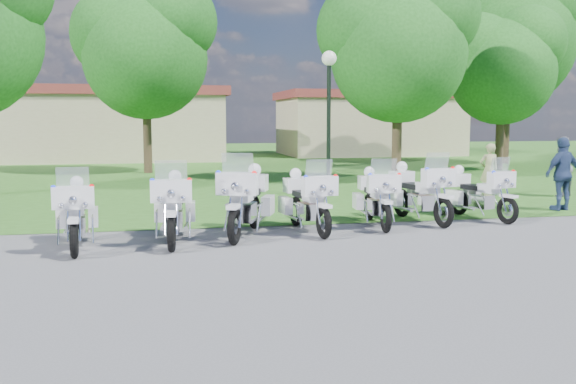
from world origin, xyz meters
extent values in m
plane|color=slate|center=(0.00, 0.00, 0.00)|extent=(100.00, 100.00, 0.00)
cube|color=#346820|center=(0.00, 27.00, 0.00)|extent=(100.00, 48.00, 0.01)
torus|color=black|center=(-4.05, 0.50, 0.31)|extent=(0.17, 0.64, 0.64)
torus|color=black|center=(-4.17, 2.11, 0.31)|extent=(0.17, 0.64, 0.64)
cube|color=white|center=(-4.05, 0.48, 0.65)|extent=(0.20, 0.43, 0.07)
cube|color=white|center=(-4.07, 0.72, 1.00)|extent=(0.70, 0.28, 0.38)
cube|color=silver|center=(-4.07, 0.77, 1.33)|extent=(0.54, 0.15, 0.36)
sphere|color=red|center=(-3.76, 0.68, 1.18)|extent=(0.09, 0.09, 0.09)
sphere|color=#1426E5|center=(-4.37, 0.64, 1.18)|extent=(0.09, 0.09, 0.09)
cube|color=silver|center=(-4.11, 1.32, 0.43)|extent=(0.36, 0.55, 0.32)
cube|color=white|center=(-4.10, 1.09, 0.76)|extent=(0.34, 0.51, 0.21)
cube|color=black|center=(-4.13, 1.61, 0.74)|extent=(0.36, 0.61, 0.11)
cube|color=white|center=(-3.87, 1.99, 0.48)|extent=(0.21, 0.51, 0.34)
cube|color=white|center=(-4.44, 1.95, 0.48)|extent=(0.21, 0.51, 0.34)
cube|color=white|center=(-4.17, 2.14, 0.87)|extent=(0.48, 0.41, 0.30)
sphere|color=white|center=(-4.17, 2.14, 1.12)|extent=(0.25, 0.25, 0.25)
torus|color=black|center=(-2.45, 0.69, 0.33)|extent=(0.18, 0.68, 0.67)
torus|color=black|center=(-2.33, 2.39, 0.33)|extent=(0.18, 0.68, 0.67)
cube|color=white|center=(-2.45, 0.67, 0.68)|extent=(0.21, 0.45, 0.07)
cube|color=white|center=(-2.44, 0.92, 1.05)|extent=(0.74, 0.29, 0.40)
cube|color=silver|center=(-2.43, 0.98, 1.40)|extent=(0.57, 0.16, 0.38)
sphere|color=red|center=(-2.12, 0.84, 1.24)|extent=(0.09, 0.09, 0.09)
sphere|color=#1426E5|center=(-2.76, 0.89, 1.24)|extent=(0.09, 0.09, 0.09)
cube|color=silver|center=(-2.39, 1.56, 0.45)|extent=(0.38, 0.58, 0.34)
cube|color=white|center=(-2.41, 1.32, 0.80)|extent=(0.36, 0.54, 0.22)
cube|color=black|center=(-2.37, 1.86, 0.78)|extent=(0.38, 0.64, 0.12)
cube|color=white|center=(-2.04, 2.22, 0.50)|extent=(0.22, 0.53, 0.36)
cube|color=white|center=(-2.64, 2.26, 0.50)|extent=(0.22, 0.53, 0.36)
cube|color=white|center=(-2.33, 2.42, 0.92)|extent=(0.51, 0.43, 0.32)
sphere|color=white|center=(-2.33, 2.42, 1.18)|extent=(0.26, 0.26, 0.26)
torus|color=black|center=(-1.30, 1.10, 0.35)|extent=(0.38, 0.71, 0.71)
torus|color=black|center=(-0.67, 2.79, 0.35)|extent=(0.38, 0.71, 0.71)
cube|color=white|center=(-1.31, 1.08, 0.72)|extent=(0.34, 0.50, 0.07)
cube|color=white|center=(-1.22, 1.33, 1.11)|extent=(0.80, 0.51, 0.42)
cube|color=silver|center=(-1.20, 1.39, 1.49)|extent=(0.60, 0.33, 0.40)
sphere|color=red|center=(-0.92, 1.15, 1.32)|extent=(0.10, 0.10, 0.10)
sphere|color=#1426E5|center=(-1.56, 1.38, 1.32)|extent=(0.10, 0.10, 0.10)
cube|color=silver|center=(-0.98, 1.96, 0.48)|extent=(0.55, 0.68, 0.36)
cube|color=white|center=(-1.07, 1.72, 0.85)|extent=(0.51, 0.64, 0.23)
cube|color=black|center=(-0.87, 2.26, 0.83)|extent=(0.57, 0.74, 0.13)
cube|color=white|center=(-0.43, 2.53, 0.53)|extent=(0.37, 0.58, 0.38)
cube|color=white|center=(-1.03, 2.75, 0.53)|extent=(0.37, 0.58, 0.38)
cube|color=white|center=(-0.66, 2.82, 0.98)|extent=(0.63, 0.58, 0.34)
sphere|color=white|center=(-0.66, 2.82, 1.25)|extent=(0.28, 0.28, 0.28)
torus|color=black|center=(0.46, 1.35, 0.32)|extent=(0.20, 0.66, 0.65)
torus|color=black|center=(0.26, 2.97, 0.32)|extent=(0.20, 0.66, 0.65)
cube|color=white|center=(0.46, 1.33, 0.66)|extent=(0.22, 0.44, 0.07)
cube|color=white|center=(0.43, 1.57, 1.01)|extent=(0.72, 0.31, 0.39)
cube|color=silver|center=(0.43, 1.63, 1.35)|extent=(0.55, 0.18, 0.36)
sphere|color=red|center=(0.75, 1.55, 1.20)|extent=(0.09, 0.09, 0.09)
sphere|color=#1426E5|center=(0.14, 1.47, 1.20)|extent=(0.09, 0.09, 0.09)
cube|color=silver|center=(0.36, 2.18, 0.43)|extent=(0.39, 0.58, 0.33)
cube|color=white|center=(0.39, 1.95, 0.77)|extent=(0.37, 0.53, 0.21)
cube|color=black|center=(0.33, 2.47, 0.75)|extent=(0.40, 0.63, 0.12)
cube|color=white|center=(0.57, 2.87, 0.48)|extent=(0.23, 0.52, 0.35)
cube|color=white|center=(-0.01, 2.80, 0.48)|extent=(0.23, 0.52, 0.35)
cube|color=white|center=(0.26, 3.00, 0.89)|extent=(0.51, 0.44, 0.31)
sphere|color=white|center=(0.26, 3.00, 1.14)|extent=(0.25, 0.25, 0.25)
torus|color=black|center=(1.88, 1.75, 0.31)|extent=(0.19, 0.64, 0.63)
torus|color=black|center=(2.06, 3.35, 0.31)|extent=(0.19, 0.64, 0.63)
cube|color=white|center=(1.87, 1.73, 0.64)|extent=(0.22, 0.43, 0.07)
cube|color=white|center=(1.90, 1.97, 0.99)|extent=(0.70, 0.30, 0.38)
cube|color=silver|center=(1.91, 2.02, 1.32)|extent=(0.54, 0.17, 0.36)
sphere|color=red|center=(2.20, 1.88, 1.17)|extent=(0.09, 0.09, 0.09)
sphere|color=#1426E5|center=(1.59, 1.95, 1.17)|extent=(0.09, 0.09, 0.09)
cube|color=silver|center=(1.97, 2.57, 0.43)|extent=(0.38, 0.56, 0.32)
cube|color=white|center=(1.94, 2.34, 0.76)|extent=(0.36, 0.52, 0.21)
cube|color=black|center=(2.00, 2.85, 0.74)|extent=(0.39, 0.62, 0.11)
cube|color=white|center=(2.32, 3.18, 0.47)|extent=(0.22, 0.51, 0.34)
cube|color=white|center=(1.76, 3.24, 0.47)|extent=(0.22, 0.51, 0.34)
cube|color=white|center=(2.06, 3.38, 0.87)|extent=(0.49, 0.43, 0.30)
sphere|color=white|center=(2.06, 3.38, 1.12)|extent=(0.25, 0.25, 0.25)
torus|color=black|center=(3.29, 2.06, 0.33)|extent=(0.24, 0.69, 0.67)
torus|color=black|center=(3.01, 3.75, 0.33)|extent=(0.24, 0.69, 0.67)
cube|color=white|center=(3.29, 2.04, 0.68)|extent=(0.25, 0.47, 0.07)
cube|color=white|center=(3.25, 2.29, 1.06)|extent=(0.75, 0.35, 0.40)
cube|color=silver|center=(3.24, 2.35, 1.41)|extent=(0.58, 0.21, 0.38)
sphere|color=red|center=(3.58, 2.28, 1.25)|extent=(0.09, 0.09, 0.09)
sphere|color=#1426E5|center=(2.94, 2.18, 1.25)|extent=(0.09, 0.09, 0.09)
cube|color=silver|center=(3.15, 2.93, 0.45)|extent=(0.43, 0.61, 0.34)
cube|color=white|center=(3.18, 2.69, 0.81)|extent=(0.40, 0.57, 0.22)
cube|color=black|center=(3.10, 3.23, 0.79)|extent=(0.44, 0.67, 0.12)
cube|color=white|center=(3.33, 3.65, 0.50)|extent=(0.26, 0.55, 0.36)
cube|color=white|center=(2.74, 3.56, 0.50)|extent=(0.26, 0.55, 0.36)
cube|color=white|center=(3.01, 3.78, 0.93)|extent=(0.54, 0.48, 0.32)
sphere|color=white|center=(3.01, 3.78, 1.19)|extent=(0.26, 0.26, 0.26)
torus|color=black|center=(4.90, 2.26, 0.30)|extent=(0.28, 0.63, 0.62)
torus|color=black|center=(4.48, 3.77, 0.30)|extent=(0.28, 0.63, 0.62)
cube|color=white|center=(4.90, 2.24, 0.63)|extent=(0.27, 0.44, 0.06)
cube|color=white|center=(4.84, 2.46, 0.97)|extent=(0.70, 0.39, 0.37)
cube|color=silver|center=(4.83, 2.52, 1.29)|extent=(0.53, 0.24, 0.35)
sphere|color=red|center=(5.14, 2.49, 1.15)|extent=(0.08, 0.08, 0.08)
sphere|color=#1426E5|center=(4.57, 2.33, 1.15)|extent=(0.08, 0.08, 0.08)
cube|color=silver|center=(4.68, 3.03, 0.42)|extent=(0.44, 0.58, 0.31)
cube|color=white|center=(4.74, 2.82, 0.74)|extent=(0.41, 0.54, 0.20)
cube|color=black|center=(4.61, 3.30, 0.72)|extent=(0.45, 0.64, 0.11)
cube|color=white|center=(4.79, 3.71, 0.46)|extent=(0.29, 0.51, 0.33)
cube|color=white|center=(4.25, 3.57, 0.46)|extent=(0.29, 0.51, 0.33)
cube|color=white|center=(4.48, 3.80, 0.85)|extent=(0.53, 0.47, 0.30)
sphere|color=white|center=(4.48, 3.80, 1.09)|extent=(0.24, 0.24, 0.24)
cylinder|color=black|center=(2.37, 8.08, 1.97)|extent=(0.12, 0.12, 3.94)
sphere|color=white|center=(2.37, 8.08, 4.10)|extent=(0.44, 0.44, 0.44)
cylinder|color=#38281C|center=(-3.05, 17.80, 1.81)|extent=(0.36, 0.36, 3.61)
sphere|color=#1C5919|center=(-3.05, 17.80, 4.93)|extent=(5.26, 5.26, 5.26)
sphere|color=#1C5919|center=(-4.20, 18.22, 5.91)|extent=(3.94, 3.94, 3.94)
sphere|color=#1C5919|center=(-1.82, 17.48, 6.41)|extent=(3.61, 3.61, 3.61)
cylinder|color=#38281C|center=(6.05, 11.98, 1.70)|extent=(0.36, 0.36, 3.40)
sphere|color=#1C5919|center=(6.05, 11.98, 4.64)|extent=(4.95, 4.95, 4.95)
sphere|color=#1C5919|center=(4.97, 12.37, 5.57)|extent=(3.71, 3.71, 3.71)
sphere|color=#1C5919|center=(7.21, 11.67, 6.03)|extent=(3.40, 3.40, 3.40)
cylinder|color=#38281C|center=(12.61, 16.16, 1.62)|extent=(0.36, 0.36, 3.23)
sphere|color=#1C5919|center=(12.61, 16.16, 4.41)|extent=(4.70, 4.70, 4.70)
sphere|color=#1C5919|center=(11.58, 16.52, 5.29)|extent=(3.53, 3.53, 3.53)
sphere|color=#1C5919|center=(13.71, 15.86, 5.73)|extent=(3.23, 3.23, 3.23)
cylinder|color=#38281C|center=(15.24, 20.13, 2.27)|extent=(0.36, 0.36, 4.54)
sphere|color=#1C5919|center=(15.24, 20.13, 6.19)|extent=(6.60, 6.60, 6.60)
sphere|color=#1C5919|center=(13.80, 20.65, 7.43)|extent=(4.95, 4.95, 4.95)
sphere|color=#1C5919|center=(16.79, 19.72, 8.05)|extent=(4.54, 4.54, 4.54)
cube|color=tan|center=(-6.00, 28.00, 1.80)|extent=(14.00, 8.00, 3.60)
cube|color=maroon|center=(-6.00, 28.00, 3.85)|extent=(14.56, 8.32, 0.50)
cube|color=tan|center=(11.00, 30.00, 1.80)|extent=(11.00, 7.00, 3.60)
cube|color=maroon|center=(11.00, 30.00, 3.85)|extent=(11.44, 7.28, 0.50)
imported|color=tan|center=(6.93, 6.79, 0.80)|extent=(0.59, 0.40, 1.60)
imported|color=slate|center=(9.16, 6.58, 0.89)|extent=(1.10, 1.06, 1.79)
imported|color=navy|center=(7.38, 3.92, 0.93)|extent=(1.16, 0.66, 1.85)
camera|label=1|loc=(-2.67, -10.50, 2.30)|focal=40.00mm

